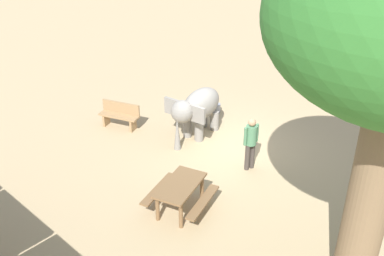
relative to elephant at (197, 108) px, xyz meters
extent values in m
plane|color=tan|center=(-1.12, -0.11, -1.00)|extent=(60.00, 60.00, 0.00)
cylinder|color=gray|center=(-0.26, 0.19, -0.67)|extent=(0.29, 0.29, 0.67)
cylinder|color=gray|center=(0.20, 0.25, -0.67)|extent=(0.29, 0.29, 0.67)
cylinder|color=gray|center=(-0.14, -0.72, -0.67)|extent=(0.29, 0.29, 0.67)
cylinder|color=gray|center=(0.32, -0.66, -0.67)|extent=(0.29, 0.29, 0.67)
ellipsoid|color=gray|center=(0.03, -0.23, 0.07)|extent=(1.05, 1.76, 1.00)
sphere|color=gray|center=(-0.10, 0.79, 0.19)|extent=(0.71, 0.71, 0.71)
cone|color=gray|center=(-0.13, 1.05, -0.44)|extent=(0.22, 0.22, 1.12)
cube|color=gray|center=(-0.56, 0.62, 0.19)|extent=(0.59, 0.16, 0.53)
cube|color=gray|center=(0.38, 0.74, 0.19)|extent=(0.59, 0.16, 0.53)
cylinder|color=#3F3833|center=(-2.42, 0.51, -0.59)|extent=(0.14, 0.14, 0.82)
cylinder|color=#3F3833|center=(-2.46, 0.33, -0.59)|extent=(0.14, 0.14, 0.82)
cylinder|color=#4C7F59|center=(-2.44, 0.42, 0.11)|extent=(0.32, 0.32, 0.58)
sphere|color=tan|center=(-2.44, 0.42, 0.51)|extent=(0.22, 0.22, 0.22)
cylinder|color=#4C7F59|center=(-2.39, 0.62, 0.12)|extent=(0.09, 0.09, 0.55)
cylinder|color=#4C7F59|center=(-2.50, 0.22, 0.12)|extent=(0.09, 0.09, 0.55)
cylinder|color=brown|center=(-6.53, 2.45, 1.10)|extent=(0.79, 0.79, 4.21)
cube|color=#9E7A51|center=(2.31, 1.40, -0.55)|extent=(1.45, 0.86, 0.06)
cube|color=#9E7A51|center=(2.37, 1.24, -0.32)|extent=(1.33, 0.55, 0.40)
cube|color=#9E7A51|center=(1.82, 1.21, -0.79)|extent=(0.20, 0.37, 0.42)
cube|color=#9E7A51|center=(2.80, 1.58, -0.79)|extent=(0.20, 0.37, 0.42)
cube|color=brown|center=(-2.31, 3.14, -0.25)|extent=(1.21, 1.67, 0.06)
cylinder|color=brown|center=(-1.82, 2.67, -0.64)|extent=(0.10, 0.10, 0.72)
cylinder|color=brown|center=(-2.43, 2.48, -0.64)|extent=(0.10, 0.10, 0.72)
cylinder|color=brown|center=(-2.18, 3.81, -0.64)|extent=(0.10, 0.10, 0.72)
cylinder|color=brown|center=(-2.79, 3.62, -0.64)|extent=(0.10, 0.10, 0.72)
cube|color=brown|center=(-1.72, 3.33, -0.56)|extent=(0.68, 1.50, 0.05)
cube|color=brown|center=(-2.90, 2.96, -0.56)|extent=(0.68, 1.50, 0.05)
cylinder|color=gray|center=(0.71, -1.78, -0.84)|extent=(0.36, 0.36, 0.32)
camera|label=1|loc=(-8.62, 9.48, 6.14)|focal=41.34mm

